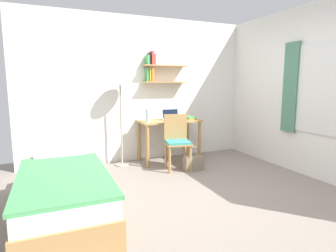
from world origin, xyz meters
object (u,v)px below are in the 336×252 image
at_px(bed, 64,192).
at_px(handbag, 194,163).
at_px(standing_lamp, 120,83).
at_px(laptop, 171,117).
at_px(book_stack, 190,118).
at_px(water_bottle, 148,115).
at_px(desk, 169,128).
at_px(desk_chair, 177,139).

xyz_separation_m(bed, handbag, (2.04, 0.77, -0.11)).
xyz_separation_m(bed, standing_lamp, (1.03, 1.53, 1.18)).
height_order(laptop, handbag, laptop).
distance_m(book_stack, handbag, 0.99).
height_order(water_bottle, book_stack, water_bottle).
distance_m(desk, desk_chair, 0.53).
bearing_deg(desk, book_stack, -2.48).
xyz_separation_m(standing_lamp, water_bottle, (0.44, -0.12, -0.55)).
distance_m(standing_lamp, water_bottle, 0.72).
bearing_deg(water_bottle, desk_chair, -51.18).
xyz_separation_m(desk_chair, book_stack, (0.49, 0.50, 0.28)).
distance_m(bed, handbag, 2.18).
bearing_deg(water_bottle, book_stack, 3.83).
distance_m(desk, handbag, 0.87).
bearing_deg(handbag, bed, -159.27).
bearing_deg(bed, handbag, 20.73).
height_order(standing_lamp, laptop, standing_lamp).
bearing_deg(water_bottle, desk, 9.75).
relative_size(standing_lamp, book_stack, 6.76).
height_order(bed, desk, desk).
height_order(desk_chair, water_bottle, water_bottle).
bearing_deg(bed, standing_lamp, 56.08).
relative_size(laptop, handbag, 0.84).
xyz_separation_m(desk, laptop, (0.05, 0.02, 0.19)).
distance_m(desk, standing_lamp, 1.19).
bearing_deg(desk_chair, bed, -152.12).
bearing_deg(bed, laptop, 37.59).
height_order(laptop, water_bottle, water_bottle).
xyz_separation_m(desk, book_stack, (0.41, -0.02, 0.16)).
xyz_separation_m(standing_lamp, book_stack, (1.28, -0.06, -0.64)).
bearing_deg(desk, desk_chair, -98.51).
distance_m(standing_lamp, laptop, 1.11).
bearing_deg(laptop, bed, -142.41).
xyz_separation_m(bed, laptop, (1.95, 1.50, 0.57)).
bearing_deg(book_stack, water_bottle, -176.17).
height_order(desk_chair, standing_lamp, standing_lamp).
bearing_deg(desk_chair, desk, 81.49).
xyz_separation_m(standing_lamp, laptop, (0.93, -0.02, -0.61)).
distance_m(bed, laptop, 2.53).
bearing_deg(desk, bed, -142.08).
height_order(bed, handbag, bed).
xyz_separation_m(desk_chair, standing_lamp, (-0.80, 0.56, 0.92)).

